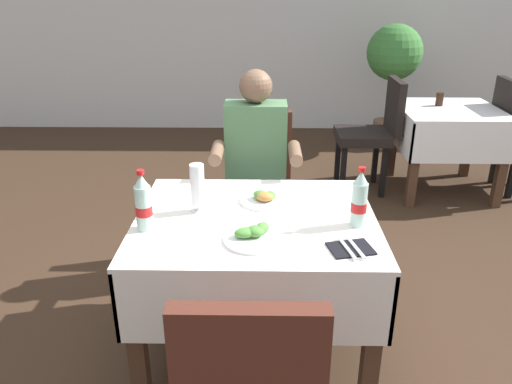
# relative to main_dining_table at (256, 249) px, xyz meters

# --- Properties ---
(ground_plane) EXTENTS (11.00, 11.00, 0.00)m
(ground_plane) POSITION_rel_main_dining_table_xyz_m (-0.01, 0.09, -0.56)
(ground_plane) COLOR #382619
(main_dining_table) EXTENTS (1.09, 0.91, 0.73)m
(main_dining_table) POSITION_rel_main_dining_table_xyz_m (0.00, 0.00, 0.00)
(main_dining_table) COLOR white
(main_dining_table) RESTS_ON ground
(chair_far_diner_seat) EXTENTS (0.44, 0.50, 0.97)m
(chair_far_diner_seat) POSITION_rel_main_dining_table_xyz_m (-0.00, 0.85, -0.01)
(chair_far_diner_seat) COLOR #4C2319
(chair_far_diner_seat) RESTS_ON ground
(seated_diner_far) EXTENTS (0.50, 0.46, 1.26)m
(seated_diner_far) POSITION_rel_main_dining_table_xyz_m (-0.01, 0.74, 0.15)
(seated_diner_far) COLOR #282D42
(seated_diner_far) RESTS_ON ground
(plate_near_camera) EXTENTS (0.24, 0.24, 0.06)m
(plate_near_camera) POSITION_rel_main_dining_table_xyz_m (-0.01, -0.21, 0.19)
(plate_near_camera) COLOR white
(plate_near_camera) RESTS_ON main_dining_table
(plate_far_diner) EXTENTS (0.23, 0.23, 0.06)m
(plate_far_diner) POSITION_rel_main_dining_table_xyz_m (0.04, 0.16, 0.19)
(plate_far_diner) COLOR white
(plate_far_diner) RESTS_ON main_dining_table
(beer_glass_left) EXTENTS (0.07, 0.07, 0.23)m
(beer_glass_left) POSITION_rel_main_dining_table_xyz_m (-0.27, 0.06, 0.28)
(beer_glass_left) COLOR white
(beer_glass_left) RESTS_ON main_dining_table
(cola_bottle_primary) EXTENTS (0.07, 0.07, 0.27)m
(cola_bottle_primary) POSITION_rel_main_dining_table_xyz_m (-0.47, -0.13, 0.29)
(cola_bottle_primary) COLOR silver
(cola_bottle_primary) RESTS_ON main_dining_table
(cola_bottle_secondary) EXTENTS (0.07, 0.07, 0.27)m
(cola_bottle_secondary) POSITION_rel_main_dining_table_xyz_m (0.45, -0.07, 0.29)
(cola_bottle_secondary) COLOR silver
(cola_bottle_secondary) RESTS_ON main_dining_table
(napkin_cutlery_set) EXTENTS (0.20, 0.20, 0.01)m
(napkin_cutlery_set) POSITION_rel_main_dining_table_xyz_m (0.38, -0.29, 0.17)
(napkin_cutlery_set) COLOR black
(napkin_cutlery_set) RESTS_ON main_dining_table
(background_dining_table) EXTENTS (0.82, 0.83, 0.73)m
(background_dining_table) POSITION_rel_main_dining_table_xyz_m (1.59, 2.08, -0.02)
(background_dining_table) COLOR white
(background_dining_table) RESTS_ON ground
(background_chair_left) EXTENTS (0.50, 0.44, 0.97)m
(background_chair_left) POSITION_rel_main_dining_table_xyz_m (0.97, 2.08, -0.01)
(background_chair_left) COLOR black
(background_chair_left) RESTS_ON ground
(background_table_tumbler) EXTENTS (0.06, 0.06, 0.11)m
(background_table_tumbler) POSITION_rel_main_dining_table_xyz_m (1.52, 2.19, 0.22)
(background_table_tumbler) COLOR black
(background_table_tumbler) RESTS_ON background_dining_table
(potted_plant_corner) EXTENTS (0.57, 0.57, 1.31)m
(potted_plant_corner) POSITION_rel_main_dining_table_xyz_m (1.39, 3.32, 0.35)
(potted_plant_corner) COLOR brown
(potted_plant_corner) RESTS_ON ground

